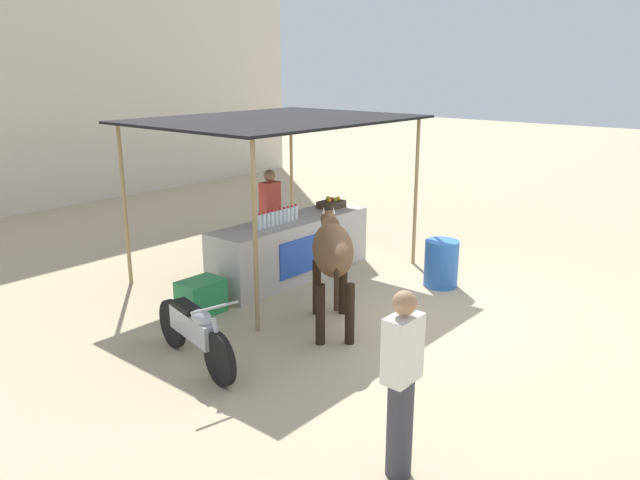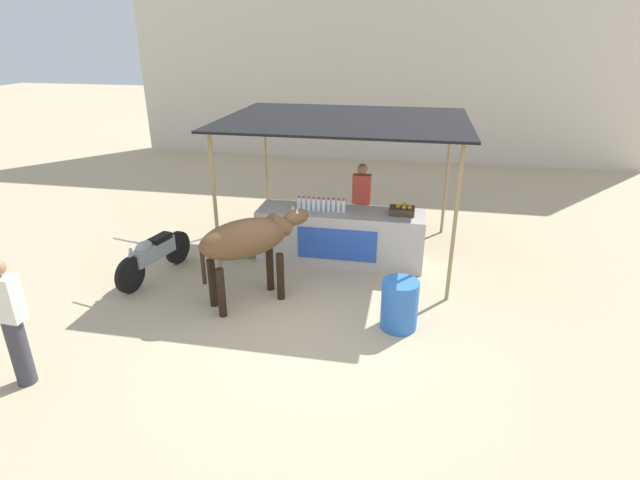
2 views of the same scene
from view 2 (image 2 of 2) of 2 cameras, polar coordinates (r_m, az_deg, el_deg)
The scene contains 12 objects.
ground_plane at distance 7.40m, azimuth -0.36°, elevation -9.41°, with size 60.00×60.00×0.00m, color tan.
building_wall_far at distance 16.45m, azimuth 7.12°, elevation 20.58°, with size 16.00×0.50×6.64m, color beige.
stall_counter at distance 9.11m, azimuth 2.34°, elevation 0.47°, with size 3.00×0.82×0.96m.
stall_awning at distance 8.84m, azimuth 2.86°, elevation 13.08°, with size 4.20×3.20×2.55m.
water_bottle_row at distance 8.91m, azimuth 0.13°, elevation 4.06°, with size 0.88×0.07×0.25m.
fruit_crate at distance 8.87m, azimuth 9.37°, elevation 3.38°, with size 0.44×0.32×0.18m.
vendor_behind_counter at distance 9.64m, azimuth 4.73°, elevation 4.06°, with size 0.34×0.22×1.65m.
cooler_box at distance 9.58m, azimuth -9.48°, elevation -0.22°, with size 0.60×0.44×0.48m, color #268C4C.
water_barrel at distance 7.20m, azimuth 9.07°, elevation -7.31°, with size 0.53×0.53×0.73m, color blue.
cow at distance 7.56m, azimuth -8.19°, elevation -0.07°, with size 1.58×1.51×1.44m.
motorcycle_parked at distance 8.95m, azimuth -18.48°, elevation -1.54°, with size 0.63×1.77×0.90m.
passerby_on_street at distance 6.82m, azimuth -31.79°, elevation -7.98°, with size 0.34×0.22×1.65m.
Camera 2 is at (1.24, -6.12, 3.97)m, focal length 28.00 mm.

